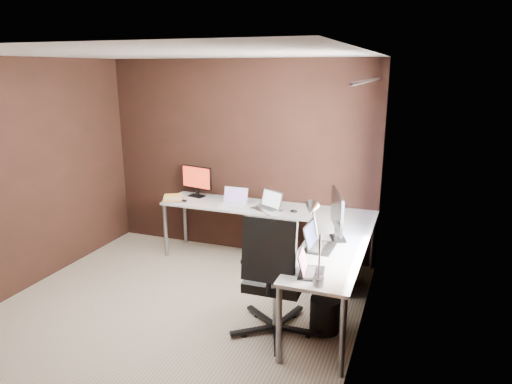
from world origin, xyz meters
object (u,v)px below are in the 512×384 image
at_px(drawer_pedestal, 337,261).
at_px(monitor_right, 337,213).
at_px(monitor_left, 197,179).
at_px(laptop_black_big, 317,243).
at_px(laptop_white, 234,201).
at_px(book_stack, 173,198).
at_px(laptop_black_small, 308,269).
at_px(desk_lamp, 314,232).
at_px(office_chair, 275,300).
at_px(wastebasket, 325,314).
at_px(laptop_silver, 268,206).

bearing_deg(drawer_pedestal, monitor_right, -82.98).
bearing_deg(monitor_right, monitor_left, 45.81).
bearing_deg(laptop_black_big, laptop_white, 53.36).
height_order(monitor_right, laptop_white, monitor_right).
relative_size(monitor_left, book_stack, 1.60).
height_order(laptop_black_small, book_stack, laptop_black_small).
bearing_deg(monitor_left, book_stack, -109.79).
distance_m(monitor_left, laptop_black_small, 2.67).
distance_m(laptop_black_small, desk_lamp, 0.40).
xyz_separation_m(office_chair, wastebasket, (0.42, 0.21, -0.18)).
height_order(monitor_right, desk_lamp, desk_lamp).
height_order(laptop_black_small, office_chair, office_chair).
height_order(monitor_right, laptop_black_small, monitor_right).
relative_size(office_chair, wastebasket, 3.65).
bearing_deg(monitor_right, laptop_silver, 34.19).
relative_size(monitor_left, laptop_black_small, 1.47).
bearing_deg(laptop_white, monitor_left, 162.15).
height_order(laptop_silver, office_chair, office_chair).
relative_size(laptop_white, laptop_black_small, 1.00).
height_order(drawer_pedestal, laptop_white, laptop_white).
distance_m(monitor_right, wastebasket, 0.98).
relative_size(drawer_pedestal, laptop_black_small, 1.90).
height_order(laptop_black_big, laptop_black_small, laptop_black_big).
relative_size(drawer_pedestal, office_chair, 0.51).
height_order(laptop_white, office_chair, office_chair).
distance_m(laptop_black_big, desk_lamp, 0.79).
height_order(laptop_silver, book_stack, laptop_silver).
height_order(book_stack, wastebasket, book_stack).
relative_size(laptop_black_small, office_chair, 0.27).
bearing_deg(wastebasket, monitor_left, 144.95).
distance_m(laptop_silver, book_stack, 1.27).
height_order(monitor_left, laptop_silver, monitor_left).
bearing_deg(monitor_left, laptop_black_big, -21.20).
xyz_separation_m(book_stack, office_chair, (1.81, -1.34, -0.42)).
bearing_deg(wastebasket, drawer_pedestal, 94.23).
xyz_separation_m(laptop_white, laptop_black_big, (1.28, -1.02, 0.01)).
relative_size(laptop_silver, office_chair, 0.35).
relative_size(drawer_pedestal, monitor_right, 1.06).
bearing_deg(desk_lamp, laptop_silver, 117.67).
relative_size(laptop_black_small, desk_lamp, 0.48).
relative_size(monitor_right, office_chair, 0.48).
bearing_deg(book_stack, desk_lamp, -36.20).
relative_size(desk_lamp, office_chair, 0.56).
bearing_deg(monitor_right, drawer_pedestal, -12.33).
distance_m(monitor_right, laptop_white, 1.61).
height_order(monitor_left, laptop_white, monitor_left).
relative_size(monitor_left, wastebasket, 1.43).
relative_size(monitor_right, laptop_white, 1.80).
xyz_separation_m(laptop_white, wastebasket, (1.42, -1.23, -0.62)).
height_order(drawer_pedestal, monitor_right, monitor_right).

